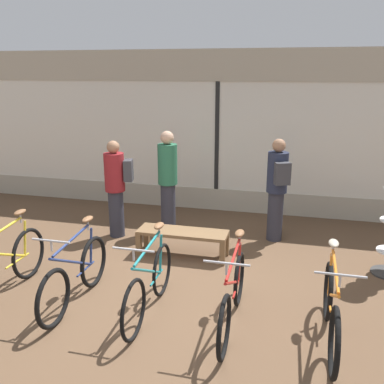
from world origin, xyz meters
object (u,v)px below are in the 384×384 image
Objects in this scene: customer_near_rack at (168,180)px; customer_mid_floor at (277,187)px; bicycle_right at (233,296)px; bicycle_far_right at (331,310)px; bicycle_center at (149,284)px; display_bench at (183,235)px; bicycle_far_left at (4,267)px; bicycle_left at (76,275)px; customer_by_window at (116,186)px.

customer_mid_floor is (1.88, 0.04, -0.02)m from customer_near_rack.
customer_mid_floor reaches higher than bicycle_right.
bicycle_center is at bearing 177.88° from bicycle_far_right.
bicycle_center is 1.19× the size of display_bench.
bicycle_right is (0.99, -0.03, -0.01)m from bicycle_center.
customer_mid_floor is (0.30, 2.73, 0.56)m from bicycle_right.
bicycle_left is (0.99, 0.04, -0.01)m from bicycle_far_left.
bicycle_far_left reaches higher than bicycle_center.
customer_near_rack reaches higher than bicycle_center.
display_bench is 1.79m from customer_mid_floor.
customer_near_rack is 1.88m from customer_mid_floor.
bicycle_far_right is (1.05, -0.04, 0.00)m from bicycle_right.
customer_near_rack is 1.08× the size of customer_by_window.
bicycle_right is at bearing -96.38° from customer_mid_floor.
bicycle_far_left is at bearing -116.72° from customer_near_rack.
bicycle_far_right is at bearing -74.95° from customer_mid_floor.
bicycle_far_left is 1.28× the size of display_bench.
customer_near_rack is at bearing 120.44° from bicycle_right.
customer_mid_floor is (1.30, 2.69, 0.56)m from bicycle_center.
bicycle_far_left reaches higher than bicycle_far_right.
bicycle_right is at bearing 0.31° from bicycle_far_left.
bicycle_left is at bearing -79.44° from customer_by_window.
customer_near_rack is at bearing 63.28° from bicycle_far_left.
bicycle_left reaches higher than display_bench.
customer_by_window reaches higher than bicycle_right.
bicycle_left is 3.00m from bicycle_far_right.
bicycle_right is 1.02× the size of bicycle_far_right.
bicycle_right is 1.03× the size of customer_by_window.
bicycle_left is at bearing -129.92° from customer_mid_floor.
customer_near_rack is (-0.59, 2.66, 0.58)m from bicycle_center.
bicycle_center is at bearing 0.23° from bicycle_left.
bicycle_far_right is 1.00× the size of customer_by_window.
bicycle_center is 0.99× the size of customer_by_window.
bicycle_center is 0.99m from bicycle_right.
bicycle_right is 2.80m from customer_mid_floor.
bicycle_right is (1.95, -0.03, -0.00)m from bicycle_left.
customer_by_window is at bearing 100.56° from bicycle_left.
bicycle_far_left is 4.28m from customer_mid_floor.
bicycle_center is at bearing -58.31° from customer_by_window.
bicycle_left and bicycle_far_right have the same top height.
customer_mid_floor reaches higher than customer_by_window.
customer_by_window is (-1.38, 2.23, 0.52)m from bicycle_center.
display_bench is at bearing -61.29° from customer_near_rack.
display_bench is (0.91, 1.69, -0.04)m from bicycle_left.
customer_by_window reaches higher than display_bench.
bicycle_far_left is 1.03× the size of customer_mid_floor.
bicycle_far_left is 1.06× the size of customer_by_window.
bicycle_far_left is at bearing -139.80° from customer_mid_floor.
bicycle_right is 1.05m from bicycle_far_right.
bicycle_far_right is 3.83m from customer_near_rack.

